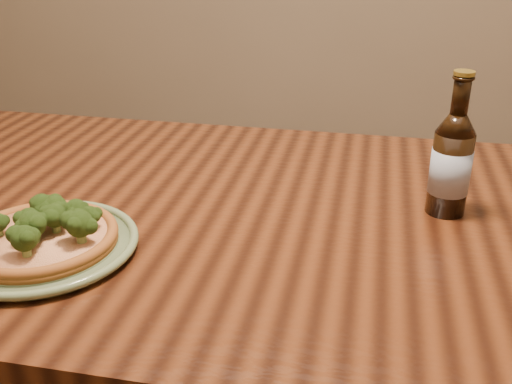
% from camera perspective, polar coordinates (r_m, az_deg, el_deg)
% --- Properties ---
extents(table, '(1.60, 0.90, 0.75)m').
position_cam_1_polar(table, '(1.12, -2.50, -5.79)').
color(table, '#46210F').
rests_on(table, ground).
extents(plate, '(0.30, 0.30, 0.02)m').
position_cam_1_polar(plate, '(0.99, -19.72, -4.81)').
color(plate, '#657853').
rests_on(plate, table).
extents(pizza, '(0.24, 0.24, 0.07)m').
position_cam_1_polar(pizza, '(0.98, -19.68, -3.80)').
color(pizza, brown).
rests_on(pizza, plate).
extents(beer_bottle, '(0.07, 0.07, 0.25)m').
position_cam_1_polar(beer_bottle, '(1.07, 18.10, 2.66)').
color(beer_bottle, black).
rests_on(beer_bottle, table).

